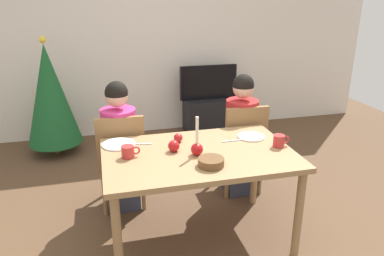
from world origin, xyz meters
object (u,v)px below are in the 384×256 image
(tv_stand, at_px, (208,115))
(candle_centerpiece, at_px, (197,147))
(person_right_child, at_px, (241,137))
(person_left_child, at_px, (120,149))
(chair_left, at_px, (121,156))
(bowl_walnuts, at_px, (211,162))
(plate_left, at_px, (119,144))
(christmas_tree, at_px, (50,95))
(apple_near_candle, at_px, (178,138))
(apple_by_left_plate, at_px, (174,146))
(dining_table, at_px, (199,163))
(mug_left, at_px, (128,152))
(chair_right, at_px, (242,144))
(mug_right, at_px, (279,141))
(tv, at_px, (208,82))
(plate_right, at_px, (251,137))

(tv_stand, relative_size, candle_centerpiece, 2.19)
(person_right_child, xyz_separation_m, candle_centerpiece, (-0.62, -0.68, 0.24))
(person_left_child, relative_size, candle_centerpiece, 4.01)
(chair_left, height_order, person_right_child, person_right_child)
(tv_stand, bearing_deg, candle_centerpiece, -108.62)
(bowl_walnuts, bearing_deg, plate_left, 138.10)
(person_right_child, bearing_deg, christmas_tree, 142.25)
(apple_near_candle, bearing_deg, tv_stand, 67.21)
(chair_left, distance_m, apple_by_left_plate, 0.71)
(dining_table, distance_m, candle_centerpiece, 0.15)
(candle_centerpiece, relative_size, mug_left, 2.18)
(person_left_child, distance_m, candle_centerpiece, 0.89)
(dining_table, distance_m, chair_left, 0.83)
(chair_right, height_order, plate_left, chair_right)
(candle_centerpiece, height_order, mug_right, candle_centerpiece)
(candle_centerpiece, bearing_deg, tv, 71.38)
(christmas_tree, xyz_separation_m, mug_right, (1.86, -2.10, 0.07))
(chair_left, bearing_deg, mug_right, -29.41)
(mug_left, height_order, apple_by_left_plate, same)
(plate_left, xyz_separation_m, mug_right, (1.19, -0.33, 0.04))
(christmas_tree, distance_m, bowl_walnuts, 2.62)
(bowl_walnuts, bearing_deg, mug_right, 17.69)
(bowl_walnuts, bearing_deg, apple_near_candle, 104.81)
(christmas_tree, height_order, mug_left, christmas_tree)
(person_left_child, height_order, plate_left, person_left_child)
(person_left_child, bearing_deg, mug_right, -30.61)
(candle_centerpiece, bearing_deg, apple_near_candle, 105.91)
(tv, bearing_deg, plate_right, -97.31)
(tv, height_order, candle_centerpiece, candle_centerpiece)
(chair_left, bearing_deg, person_right_child, 1.65)
(chair_left, bearing_deg, bowl_walnuts, -56.55)
(christmas_tree, height_order, plate_left, christmas_tree)
(person_right_child, bearing_deg, mug_right, -87.32)
(mug_left, bearing_deg, person_right_child, 28.65)
(candle_centerpiece, height_order, mug_left, candle_centerpiece)
(person_left_child, distance_m, person_right_child, 1.13)
(apple_near_candle, bearing_deg, plate_left, 173.56)
(chair_left, relative_size, tv, 1.14)
(dining_table, bearing_deg, christmas_tree, 121.05)
(mug_left, bearing_deg, apple_near_candle, 25.70)
(christmas_tree, bearing_deg, chair_right, -38.38)
(person_left_child, relative_size, christmas_tree, 0.84)
(tv, bearing_deg, chair_left, -127.55)
(dining_table, relative_size, person_left_child, 1.19)
(chair_left, xyz_separation_m, tv_stand, (1.30, 1.69, -0.27))
(chair_left, relative_size, chair_right, 1.00)
(tv, distance_m, plate_left, 2.41)
(mug_right, height_order, apple_near_candle, mug_right)
(chair_left, height_order, christmas_tree, christmas_tree)
(tv_stand, bearing_deg, person_right_child, -95.97)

